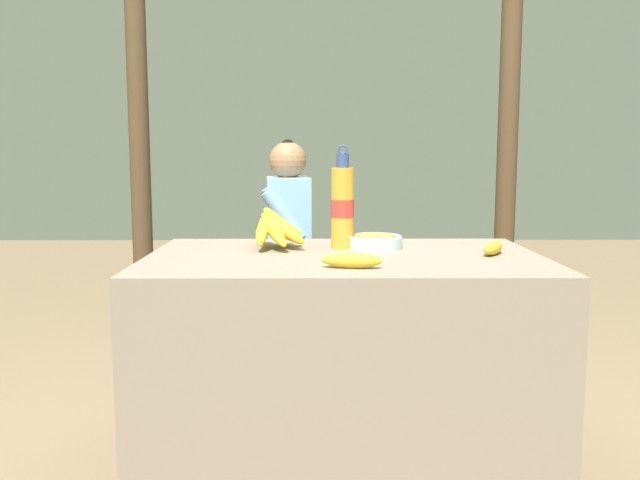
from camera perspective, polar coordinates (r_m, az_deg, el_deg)
ground_plane at (r=2.33m, az=1.95°, el=-19.47°), size 12.00×12.00×0.00m
market_counter at (r=2.19m, az=2.00°, el=-10.84°), size 1.22×0.79×0.74m
banana_bunch_ripe at (r=2.24m, az=-3.82°, el=1.06°), size 0.19×0.29×0.15m
serving_bowl at (r=2.24m, az=4.64°, el=-0.06°), size 0.18×0.18×0.04m
water_bottle at (r=2.22m, az=2.00°, el=2.86°), size 0.08×0.08×0.34m
loose_banana_front at (r=1.86m, az=2.67°, el=-1.73°), size 0.17×0.07×0.04m
loose_banana_side at (r=2.16m, az=14.38°, el=-0.65°), size 0.11×0.15×0.04m
wooden_bench at (r=3.33m, az=0.40°, el=-4.65°), size 1.43×0.32×0.43m
seated_vendor at (r=3.25m, az=-3.51°, el=0.10°), size 0.42×0.40×1.11m
banana_bunch_green at (r=3.34m, az=7.64°, el=-2.32°), size 0.16×0.25×0.12m
support_post_near at (r=3.81m, az=-15.01°, el=9.18°), size 0.11×0.11×2.37m
support_post_far at (r=3.83m, az=15.56°, el=9.15°), size 0.11×0.11×2.37m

